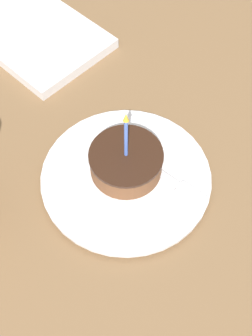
# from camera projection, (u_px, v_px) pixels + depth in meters

# --- Properties ---
(ground_plane) EXTENTS (2.40, 2.40, 0.04)m
(ground_plane) POSITION_uv_depth(u_px,v_px,m) (126.00, 206.00, 0.72)
(ground_plane) COLOR brown
(ground_plane) RESTS_ON ground
(plate) EXTENTS (0.26, 0.26, 0.02)m
(plate) POSITION_uv_depth(u_px,v_px,m) (126.00, 178.00, 0.72)
(plate) COLOR silver
(plate) RESTS_ON ground_plane
(cake_slice) EXTENTS (0.11, 0.11, 0.13)m
(cake_slice) POSITION_uv_depth(u_px,v_px,m) (126.00, 162.00, 0.70)
(cake_slice) COLOR brown
(cake_slice) RESTS_ON plate
(fork) EXTENTS (0.17, 0.03, 0.00)m
(fork) POSITION_uv_depth(u_px,v_px,m) (165.00, 177.00, 0.71)
(fork) COLOR silver
(fork) RESTS_ON plate
(marble_board) EXTENTS (0.31, 0.19, 0.02)m
(marble_board) POSITION_uv_depth(u_px,v_px,m) (27.00, 29.00, 0.90)
(marble_board) COLOR silver
(marble_board) RESTS_ON ground_plane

